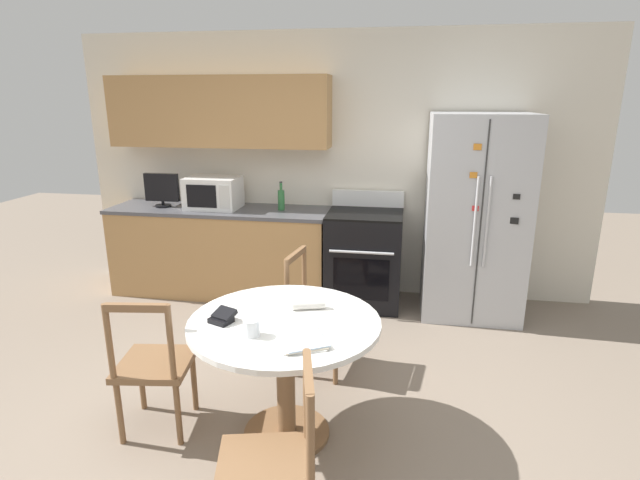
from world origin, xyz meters
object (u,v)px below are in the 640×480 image
object	(u,v)px
dining_chair_near	(272,467)
dining_chair_far	(317,315)
wallet	(223,317)
countertop_tv	(162,189)
candle_glass	(251,329)
dining_chair_left	(154,365)
oven_range	(364,257)
counter_bottle	(281,199)
refrigerator	(475,217)
microwave	(213,193)

from	to	relation	value
dining_chair_near	dining_chair_far	xyz separation A→B (m)	(-0.09, 1.58, 0.00)
dining_chair_far	wallet	size ratio (longest dim) A/B	5.54
countertop_tv	candle_glass	xyz separation A→B (m)	(1.66, -2.33, -0.29)
dining_chair_left	dining_chair_near	world-z (taller)	same
dining_chair_left	candle_glass	size ratio (longest dim) A/B	10.01
wallet	dining_chair_near	bearing A→B (deg)	-56.37
dining_chair_far	countertop_tv	bearing A→B (deg)	-116.82
candle_glass	dining_chair_near	bearing A→B (deg)	-65.68
countertop_tv	dining_chair_near	size ratio (longest dim) A/B	0.39
countertop_tv	dining_chair_far	distance (m)	2.34
oven_range	candle_glass	bearing A→B (deg)	-99.91
dining_chair_left	wallet	xyz separation A→B (m)	(0.45, 0.00, 0.35)
counter_bottle	candle_glass	distance (m)	2.44
dining_chair_left	counter_bottle	bearing A→B (deg)	75.80
dining_chair_left	dining_chair_far	bearing A→B (deg)	38.23
refrigerator	wallet	distance (m)	2.70
counter_bottle	candle_glass	xyz separation A→B (m)	(0.43, -2.39, -0.21)
refrigerator	candle_glass	bearing A→B (deg)	-121.68
refrigerator	dining_chair_near	size ratio (longest dim) A/B	2.05
dining_chair_left	oven_range	bearing A→B (deg)	55.66
refrigerator	dining_chair_left	world-z (taller)	refrigerator
candle_glass	countertop_tv	bearing A→B (deg)	125.42
counter_bottle	wallet	xyz separation A→B (m)	(0.22, -2.25, -0.22)
dining_chair_far	candle_glass	world-z (taller)	dining_chair_far
countertop_tv	dining_chair_near	distance (m)	3.53
refrigerator	counter_bottle	size ratio (longest dim) A/B	6.55
microwave	dining_chair_far	xyz separation A→B (m)	(1.29, -1.34, -0.62)
countertop_tv	candle_glass	size ratio (longest dim) A/B	3.93
oven_range	microwave	size ratio (longest dim) A/B	2.09
wallet	dining_chair_left	bearing A→B (deg)	-179.75
oven_range	refrigerator	bearing A→B (deg)	-2.52
microwave	dining_chair_near	distance (m)	3.29
microwave	wallet	xyz separation A→B (m)	(0.91, -2.21, -0.27)
dining_chair_far	microwave	bearing A→B (deg)	-127.13
oven_range	microwave	world-z (taller)	microwave
oven_range	countertop_tv	world-z (taller)	countertop_tv
countertop_tv	wallet	distance (m)	2.64
countertop_tv	dining_chair_far	size ratio (longest dim) A/B	0.39
oven_range	dining_chair_near	world-z (taller)	oven_range
microwave	oven_range	bearing A→B (deg)	-0.83
oven_range	counter_bottle	xyz separation A→B (m)	(-0.84, 0.06, 0.54)
wallet	microwave	bearing A→B (deg)	112.26
dining_chair_left	dining_chair_near	size ratio (longest dim) A/B	1.00
dining_chair_far	candle_glass	bearing A→B (deg)	-0.46
dining_chair_left	microwave	bearing A→B (deg)	93.26
candle_glass	counter_bottle	bearing A→B (deg)	100.23
wallet	candle_glass	bearing A→B (deg)	-32.89
microwave	countertop_tv	world-z (taller)	countertop_tv
countertop_tv	dining_chair_far	world-z (taller)	countertop_tv
dining_chair_near	candle_glass	size ratio (longest dim) A/B	10.01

